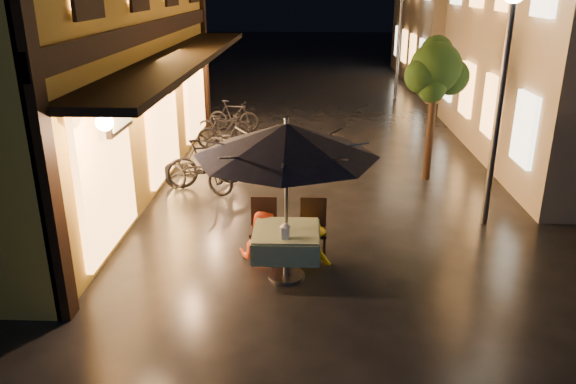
{
  "coord_description": "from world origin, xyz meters",
  "views": [
    {
      "loc": [
        -0.25,
        -7.72,
        4.2
      ],
      "look_at": [
        -0.59,
        0.42,
        1.15
      ],
      "focal_mm": 35.0,
      "sensor_mm": 36.0,
      "label": 1
    }
  ],
  "objects_px": {
    "streetlamp_near": "(505,64)",
    "bicycle_0": "(197,172)",
    "cafe_table": "(286,242)",
    "person_yellow": "(311,222)",
    "person_orange": "(261,213)",
    "patio_umbrella": "(286,140)",
    "table_lantern": "(285,229)"
  },
  "relations": [
    {
      "from": "patio_umbrella",
      "to": "bicycle_0",
      "type": "distance_m",
      "value": 4.48
    },
    {
      "from": "cafe_table",
      "to": "person_orange",
      "type": "relative_size",
      "value": 0.61
    },
    {
      "from": "table_lantern",
      "to": "person_yellow",
      "type": "distance_m",
      "value": 0.92
    },
    {
      "from": "streetlamp_near",
      "to": "person_yellow",
      "type": "xyz_separation_m",
      "value": [
        -3.23,
        -1.66,
        -2.24
      ]
    },
    {
      "from": "cafe_table",
      "to": "person_yellow",
      "type": "bearing_deg",
      "value": 55.41
    },
    {
      "from": "person_orange",
      "to": "person_yellow",
      "type": "xyz_separation_m",
      "value": [
        0.78,
        -0.05,
        -0.13
      ]
    },
    {
      "from": "cafe_table",
      "to": "table_lantern",
      "type": "relative_size",
      "value": 3.96
    },
    {
      "from": "person_yellow",
      "to": "person_orange",
      "type": "bearing_deg",
      "value": 6.5
    },
    {
      "from": "patio_umbrella",
      "to": "person_orange",
      "type": "bearing_deg",
      "value": 126.84
    },
    {
      "from": "cafe_table",
      "to": "bicycle_0",
      "type": "relative_size",
      "value": 0.58
    },
    {
      "from": "person_orange",
      "to": "bicycle_0",
      "type": "xyz_separation_m",
      "value": [
        -1.62,
        3.04,
        -0.36
      ]
    },
    {
      "from": "patio_umbrella",
      "to": "person_orange",
      "type": "relative_size",
      "value": 1.63
    },
    {
      "from": "person_orange",
      "to": "bicycle_0",
      "type": "height_order",
      "value": "person_orange"
    },
    {
      "from": "person_orange",
      "to": "person_yellow",
      "type": "distance_m",
      "value": 0.79
    },
    {
      "from": "table_lantern",
      "to": "person_yellow",
      "type": "xyz_separation_m",
      "value": [
        0.36,
        0.82,
        -0.24
      ]
    },
    {
      "from": "streetlamp_near",
      "to": "person_yellow",
      "type": "distance_m",
      "value": 4.26
    },
    {
      "from": "cafe_table",
      "to": "bicycle_0",
      "type": "distance_m",
      "value": 4.15
    },
    {
      "from": "patio_umbrella",
      "to": "bicycle_0",
      "type": "height_order",
      "value": "patio_umbrella"
    },
    {
      "from": "person_yellow",
      "to": "bicycle_0",
      "type": "xyz_separation_m",
      "value": [
        -2.41,
        3.09,
        -0.23
      ]
    },
    {
      "from": "patio_umbrella",
      "to": "table_lantern",
      "type": "xyz_separation_m",
      "value": [
        -0.0,
        -0.3,
        -1.23
      ]
    },
    {
      "from": "table_lantern",
      "to": "person_yellow",
      "type": "bearing_deg",
      "value": 66.29
    },
    {
      "from": "cafe_table",
      "to": "patio_umbrella",
      "type": "height_order",
      "value": "patio_umbrella"
    },
    {
      "from": "cafe_table",
      "to": "person_yellow",
      "type": "height_order",
      "value": "person_yellow"
    },
    {
      "from": "streetlamp_near",
      "to": "bicycle_0",
      "type": "bearing_deg",
      "value": 165.76
    },
    {
      "from": "patio_umbrella",
      "to": "cafe_table",
      "type": "bearing_deg",
      "value": -135.0
    },
    {
      "from": "person_orange",
      "to": "bicycle_0",
      "type": "bearing_deg",
      "value": -48.29
    },
    {
      "from": "streetlamp_near",
      "to": "person_yellow",
      "type": "height_order",
      "value": "streetlamp_near"
    },
    {
      "from": "streetlamp_near",
      "to": "table_lantern",
      "type": "relative_size",
      "value": 16.92
    },
    {
      "from": "patio_umbrella",
      "to": "person_yellow",
      "type": "height_order",
      "value": "patio_umbrella"
    },
    {
      "from": "patio_umbrella",
      "to": "bicycle_0",
      "type": "bearing_deg",
      "value": 119.59
    },
    {
      "from": "patio_umbrella",
      "to": "person_orange",
      "type": "height_order",
      "value": "patio_umbrella"
    },
    {
      "from": "streetlamp_near",
      "to": "bicycle_0",
      "type": "relative_size",
      "value": 2.46
    }
  ]
}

